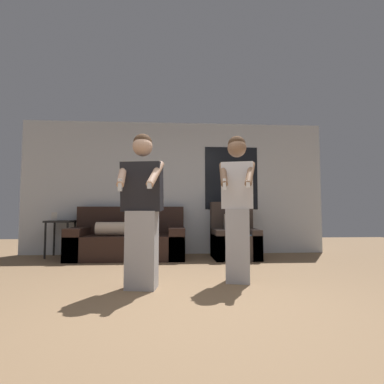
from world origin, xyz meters
TOP-DOWN VIEW (x-y plane):
  - ground_plane at (0.00, 0.00)m, footprint 14.00×14.00m
  - wall_back at (0.02, 3.37)m, footprint 6.16×0.07m
  - couch at (-0.87, 2.86)m, footprint 2.04×0.99m
  - armchair at (1.08, 2.72)m, footprint 0.81×0.82m
  - side_table at (-2.18, 3.06)m, footprint 0.47×0.50m
  - person_left at (-0.40, 0.59)m, footprint 0.50×0.52m
  - person_right at (0.73, 0.82)m, footprint 0.47×0.53m

SIDE VIEW (x-z plane):
  - ground_plane at x=0.00m, z-range 0.00..0.00m
  - couch at x=-0.87m, z-range -0.16..0.79m
  - armchair at x=1.08m, z-range -0.18..0.86m
  - side_table at x=-2.18m, z-range 0.15..0.99m
  - person_left at x=-0.40m, z-range 0.01..1.74m
  - person_right at x=0.73m, z-range 0.04..1.83m
  - wall_back at x=0.02m, z-range 0.00..2.70m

